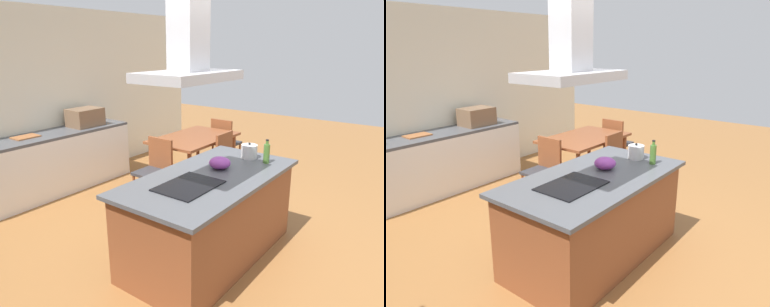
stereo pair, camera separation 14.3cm
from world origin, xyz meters
TOP-DOWN VIEW (x-y plane):
  - ground at (0.00, 1.50)m, footprint 16.00×16.00m
  - wall_back at (0.00, 3.25)m, footprint 7.20×0.10m
  - kitchen_island at (0.00, 0.00)m, footprint 2.01×1.03m
  - cooktop at (-0.36, 0.00)m, footprint 0.60×0.44m
  - tea_kettle at (0.74, -0.03)m, footprint 0.23×0.18m
  - olive_oil_bottle at (0.69, -0.27)m, footprint 0.07×0.07m
  - mixing_bowl at (0.23, 0.04)m, footprint 0.23×0.23m
  - back_counter at (-0.00, 2.88)m, footprint 2.65×0.62m
  - countertop_microwave at (0.72, 2.88)m, footprint 0.50×0.38m
  - cutting_board at (-0.27, 2.93)m, footprint 0.34×0.24m
  - dining_table at (1.67, 1.42)m, footprint 1.40×0.90m
  - chair_at_left_end at (0.75, 1.42)m, footprint 0.42×0.42m
  - chair_facing_island at (1.67, 0.76)m, footprint 0.42×0.42m
  - chair_at_right_end at (2.58, 1.42)m, footprint 0.42×0.42m
  - range_hood at (-0.36, 0.00)m, footprint 0.90×0.55m

SIDE VIEW (x-z plane):
  - ground at x=0.00m, z-range 0.00..0.00m
  - back_counter at x=0.00m, z-range 0.00..0.90m
  - kitchen_island at x=0.00m, z-range 0.00..0.90m
  - chair_at_left_end at x=0.75m, z-range 0.06..0.95m
  - chair_facing_island at x=1.67m, z-range 0.06..0.95m
  - chair_at_right_end at x=2.58m, z-range 0.06..0.95m
  - dining_table at x=1.67m, z-range 0.29..1.04m
  - cooktop at x=-0.36m, z-range 0.90..0.91m
  - cutting_board at x=-0.27m, z-range 0.90..0.92m
  - mixing_bowl at x=0.23m, z-range 0.90..1.02m
  - tea_kettle at x=0.74m, z-range 0.89..1.07m
  - olive_oil_bottle at x=0.69m, z-range 0.88..1.15m
  - countertop_microwave at x=0.72m, z-range 0.90..1.18m
  - wall_back at x=0.00m, z-range 0.00..2.70m
  - range_hood at x=-0.36m, z-range 1.71..2.49m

